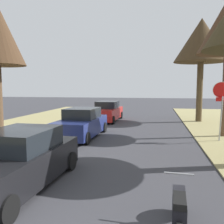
{
  "coord_description": "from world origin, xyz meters",
  "views": [
    {
      "loc": [
        1.6,
        -1.39,
        2.74
      ],
      "look_at": [
        -0.08,
        7.69,
        1.79
      ],
      "focal_mm": 39.18,
      "sensor_mm": 36.0,
      "label": 1
    }
  ],
  "objects": [
    {
      "name": "parked_motorcycle",
      "position": [
        2.03,
        3.04,
        0.48
      ],
      "size": [
        0.6,
        2.05,
        0.97
      ],
      "color": "black",
      "rests_on": "ground"
    },
    {
      "name": "parked_sedan_navy",
      "position": [
        -2.48,
        11.36,
        0.72
      ],
      "size": [
        2.09,
        4.47,
        1.57
      ],
      "color": "navy",
      "rests_on": "ground"
    },
    {
      "name": "street_tree_right_far",
      "position": [
        4.83,
        18.58,
        6.22
      ],
      "size": [
        4.11,
        4.11,
        7.88
      ],
      "color": "#4D3E28",
      "rests_on": "grass_verge_right"
    },
    {
      "name": "parked_sedan_red",
      "position": [
        -2.41,
        17.95,
        0.72
      ],
      "size": [
        2.09,
        4.47,
        1.57
      ],
      "color": "red",
      "rests_on": "ground"
    },
    {
      "name": "stop_sign_far",
      "position": [
        4.71,
        11.48,
        2.18
      ],
      "size": [
        0.81,
        0.5,
        2.95
      ],
      "color": "#9EA0A5",
      "rests_on": "grass_verge_right"
    },
    {
      "name": "parked_sedan_black",
      "position": [
        -2.11,
        4.53,
        0.72
      ],
      "size": [
        2.09,
        4.47,
        1.57
      ],
      "color": "black",
      "rests_on": "ground"
    }
  ]
}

